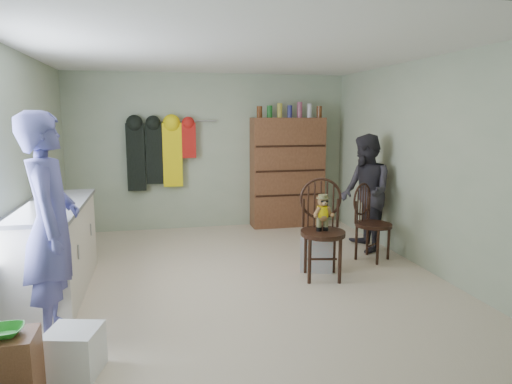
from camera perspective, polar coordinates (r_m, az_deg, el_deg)
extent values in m
plane|color=beige|center=(5.34, -2.19, -10.56)|extent=(5.00, 5.00, 0.00)
plane|color=#A9B698|center=(7.51, -5.70, 5.03)|extent=(4.50, 0.00, 4.50)
plane|color=#A9B698|center=(5.15, -27.76, 1.94)|extent=(0.00, 5.00, 5.00)
plane|color=#A9B698|center=(5.88, 19.89, 3.27)|extent=(0.00, 5.00, 5.00)
plane|color=white|center=(5.06, -2.38, 17.10)|extent=(5.00, 5.00, 0.00)
cube|color=silver|center=(5.23, -23.89, -6.63)|extent=(0.60, 1.80, 0.90)
cube|color=slate|center=(5.13, -24.24, -1.57)|extent=(0.64, 1.86, 0.04)
cylinder|color=#99999E|center=(4.73, -21.31, -7.01)|extent=(0.02, 0.02, 0.14)
cylinder|color=#99999E|center=(5.59, -19.94, -4.43)|extent=(0.02, 0.02, 0.14)
cube|color=brown|center=(3.43, -28.49, -19.21)|extent=(0.35, 0.30, 0.49)
imported|color=green|center=(3.31, -28.87, -15.03)|extent=(0.21, 0.21, 0.05)
cube|color=white|center=(3.69, -21.77, -18.03)|extent=(0.43, 0.41, 0.34)
cylinder|color=black|center=(5.20, 8.35, -5.12)|extent=(0.59, 0.59, 0.05)
cylinder|color=black|center=(5.09, 6.71, -8.64)|extent=(0.04, 0.04, 0.50)
cylinder|color=black|center=(5.15, 10.44, -8.53)|extent=(0.04, 0.04, 0.50)
cylinder|color=black|center=(5.42, 6.21, -7.50)|extent=(0.04, 0.04, 0.50)
cylinder|color=black|center=(5.47, 9.71, -7.42)|extent=(0.04, 0.04, 0.50)
torus|color=black|center=(5.31, 8.09, -0.82)|extent=(0.49, 0.13, 0.49)
cylinder|color=black|center=(5.31, 5.92, -2.63)|extent=(0.03, 0.03, 0.33)
cylinder|color=black|center=(5.37, 10.18, -2.58)|extent=(0.03, 0.03, 0.33)
cylinder|color=yellow|center=(5.16, 8.33, -2.44)|extent=(0.13, 0.13, 0.12)
cylinder|color=#475128|center=(5.19, 8.30, -3.78)|extent=(0.08, 0.08, 0.19)
sphere|color=#9E7042|center=(5.14, 8.36, -1.16)|extent=(0.12, 0.12, 0.12)
cylinder|color=#475128|center=(5.13, 8.37, -0.54)|extent=(0.10, 0.10, 0.04)
cube|color=black|center=(5.09, 8.58, -1.17)|extent=(0.08, 0.01, 0.02)
cylinder|color=black|center=(6.01, 14.48, -4.01)|extent=(0.61, 0.61, 0.04)
cylinder|color=black|center=(5.88, 14.97, -6.74)|extent=(0.03, 0.03, 0.44)
cylinder|color=black|center=(6.13, 16.23, -6.13)|extent=(0.03, 0.03, 0.44)
cylinder|color=black|center=(6.02, 12.42, -6.26)|extent=(0.03, 0.03, 0.44)
cylinder|color=black|center=(6.26, 13.76, -5.69)|extent=(0.03, 0.03, 0.44)
torus|color=black|center=(6.03, 13.14, -0.88)|extent=(0.36, 0.27, 0.42)
cylinder|color=black|center=(5.90, 12.34, -2.51)|extent=(0.03, 0.03, 0.29)
cylinder|color=black|center=(6.20, 13.96, -1.99)|extent=(0.03, 0.03, 0.29)
cube|color=#E57C72|center=(5.56, 7.57, -7.61)|extent=(0.46, 0.41, 0.40)
imported|color=#57589F|center=(4.10, -24.26, -3.94)|extent=(0.51, 0.72, 1.87)
imported|color=#2D2B33|center=(6.36, 13.51, -0.10)|extent=(0.67, 0.83, 1.60)
cube|color=brown|center=(7.60, 3.93, 2.45)|extent=(1.20, 0.38, 1.80)
cube|color=black|center=(7.47, 4.31, -0.39)|extent=(1.16, 0.02, 0.03)
cube|color=black|center=(7.41, 4.35, 2.66)|extent=(1.16, 0.02, 0.03)
cube|color=black|center=(7.38, 4.39, 5.75)|extent=(1.16, 0.02, 0.03)
cylinder|color=#592D14|center=(7.32, 0.43, 9.98)|extent=(0.09, 0.09, 0.18)
cylinder|color=#19591E|center=(7.36, 1.72, 10.01)|extent=(0.09, 0.09, 0.19)
cylinder|color=#A59933|center=(7.40, 2.99, 10.14)|extent=(0.08, 0.08, 0.23)
cylinder|color=navy|center=(7.45, 4.24, 10.01)|extent=(0.08, 0.08, 0.20)
cylinder|color=#8C3F59|center=(7.50, 5.48, 10.18)|extent=(0.08, 0.08, 0.25)
cylinder|color=#B2B2B7|center=(7.55, 6.70, 10.06)|extent=(0.08, 0.08, 0.22)
cylinder|color=#592D14|center=(7.61, 7.90, 9.89)|extent=(0.09, 0.09, 0.19)
cylinder|color=#99999E|center=(7.39, -8.82, 8.77)|extent=(1.00, 0.02, 0.02)
cube|color=black|center=(7.35, -14.78, 4.23)|extent=(0.28, 0.10, 1.05)
cube|color=black|center=(7.34, -12.60, 4.70)|extent=(0.26, 0.10, 0.95)
cube|color=yellow|center=(7.34, -10.41, 4.58)|extent=(0.30, 0.10, 1.00)
cube|color=red|center=(7.34, -8.42, 6.40)|extent=(0.22, 0.10, 0.55)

